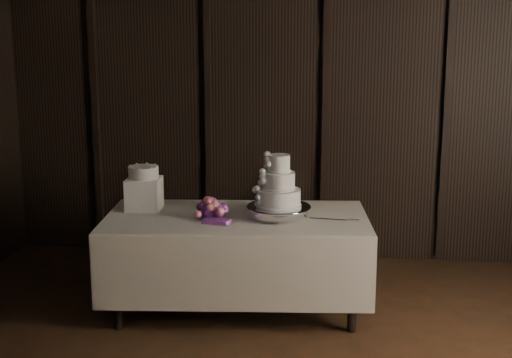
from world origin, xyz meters
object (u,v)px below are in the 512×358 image
object	(u,v)px
cake_stand	(279,212)
wedding_cake	(275,186)
small_cake	(143,172)
display_table	(237,259)
bouquet	(212,210)
box_pedestal	(144,194)

from	to	relation	value
cake_stand	wedding_cake	world-z (taller)	wedding_cake
wedding_cake	small_cake	xyz separation A→B (m)	(-1.04, 0.15, 0.05)
display_table	small_cake	bearing A→B (deg)	166.16
wedding_cake	bouquet	bearing A→B (deg)	170.13
bouquet	cake_stand	bearing A→B (deg)	9.93
cake_stand	box_pedestal	size ratio (longest dim) A/B	1.86
display_table	bouquet	bearing A→B (deg)	-152.12
small_cake	wedding_cake	bearing A→B (deg)	-8.46
bouquet	display_table	bearing A→B (deg)	32.75
cake_stand	box_pedestal	world-z (taller)	box_pedestal
bouquet	small_cake	size ratio (longest dim) A/B	1.74
wedding_cake	small_cake	world-z (taller)	wedding_cake
cake_stand	box_pedestal	bearing A→B (deg)	172.62
wedding_cake	small_cake	distance (m)	1.05
box_pedestal	cake_stand	bearing A→B (deg)	-7.38
bouquet	small_cake	xyz separation A→B (m)	(-0.58, 0.22, 0.23)
display_table	box_pedestal	xyz separation A→B (m)	(-0.75, 0.12, 0.47)
display_table	wedding_cake	distance (m)	0.66
cake_stand	wedding_cake	distance (m)	0.20
display_table	wedding_cake	bearing A→B (deg)	-12.06
box_pedestal	display_table	bearing A→B (deg)	-8.96
display_table	bouquet	distance (m)	0.46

